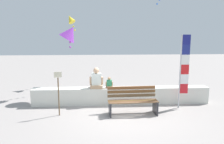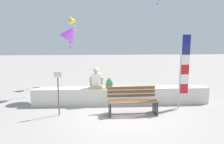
{
  "view_description": "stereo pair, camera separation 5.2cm",
  "coord_description": "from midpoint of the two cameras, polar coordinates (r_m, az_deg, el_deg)",
  "views": [
    {
      "loc": [
        -0.84,
        -7.06,
        2.71
      ],
      "look_at": [
        -0.34,
        1.28,
        1.23
      ],
      "focal_mm": 36.65,
      "sensor_mm": 36.0,
      "label": 1
    },
    {
      "loc": [
        -0.78,
        -7.07,
        2.71
      ],
      "look_at": [
        -0.34,
        1.28,
        1.23
      ],
      "focal_mm": 36.65,
      "sensor_mm": 36.0,
      "label": 2
    }
  ],
  "objects": [
    {
      "name": "kite_purple",
      "position": [
        9.37,
        -10.63,
        9.54
      ],
      "size": [
        0.94,
        0.78,
        0.99
      ],
      "color": "purple"
    },
    {
      "name": "sign_post",
      "position": [
        7.59,
        -13.41,
        -4.43
      ],
      "size": [
        0.24,
        0.06,
        1.45
      ],
      "color": "brown",
      "rests_on": "ground"
    },
    {
      "name": "kite_yellow",
      "position": [
        11.72,
        -10.41,
        12.83
      ],
      "size": [
        0.62,
        0.58,
        0.83
      ],
      "color": "yellow"
    },
    {
      "name": "flag_banner",
      "position": [
        8.37,
        17.15,
        1.04
      ],
      "size": [
        0.33,
        0.05,
        2.61
      ],
      "color": "#B7B7BC",
      "rests_on": "ground"
    },
    {
      "name": "person_adult",
      "position": [
        8.52,
        -4.1,
        -2.03
      ],
      "size": [
        0.51,
        0.37,
        0.77
      ],
      "color": "tan",
      "rests_on": "seawall_ledge"
    },
    {
      "name": "seawall_ledge",
      "position": [
        8.72,
        2.1,
        -5.91
      ],
      "size": [
        6.62,
        0.46,
        0.63
      ],
      "primitive_type": "cube",
      "color": "silver",
      "rests_on": "ground"
    },
    {
      "name": "park_bench",
      "position": [
        7.69,
        4.94,
        -7.32
      ],
      "size": [
        1.66,
        0.67,
        0.88
      ],
      "color": "brown",
      "rests_on": "ground"
    },
    {
      "name": "ground_plane",
      "position": [
        7.61,
        3.01,
        -10.83
      ],
      "size": [
        40.0,
        40.0,
        0.0
      ],
      "primitive_type": "plane",
      "color": "gray"
    },
    {
      "name": "person_child",
      "position": [
        8.55,
        -0.87,
        -2.91
      ],
      "size": [
        0.27,
        0.2,
        0.42
      ],
      "color": "brown",
      "rests_on": "seawall_ledge"
    }
  ]
}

